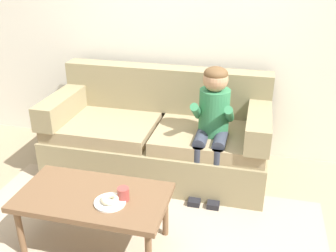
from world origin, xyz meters
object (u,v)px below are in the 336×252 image
(person_child, at_px, (213,119))
(mug, at_px, (123,194))
(donut, at_px, (110,199))
(toy_controller, at_px, (83,209))
(couch, at_px, (158,136))
(coffee_table, at_px, (93,200))

(person_child, relative_size, mug, 12.24)
(donut, height_order, toy_controller, donut)
(couch, xyz_separation_m, person_child, (0.53, -0.21, 0.33))
(person_child, bearing_deg, couch, 158.80)
(donut, relative_size, toy_controller, 0.53)
(person_child, xyz_separation_m, donut, (-0.53, -1.02, -0.20))
(couch, distance_m, donut, 1.23)
(person_child, distance_m, mug, 1.08)
(coffee_table, bearing_deg, person_child, 54.49)
(coffee_table, distance_m, mug, 0.24)
(couch, xyz_separation_m, toy_controller, (-0.42, -0.83, -0.32))
(couch, relative_size, donut, 16.88)
(mug, xyz_separation_m, toy_controller, (-0.50, 0.33, -0.46))
(mug, relative_size, toy_controller, 0.40)
(mug, bearing_deg, person_child, 64.49)
(coffee_table, relative_size, person_child, 0.94)
(coffee_table, xyz_separation_m, mug, (0.22, -0.00, 0.09))
(couch, height_order, coffee_table, couch)
(couch, height_order, mug, couch)
(person_child, bearing_deg, mug, -115.51)
(donut, bearing_deg, coffee_table, 157.52)
(donut, bearing_deg, person_child, 62.50)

